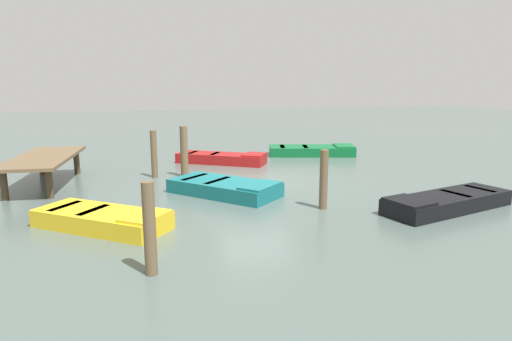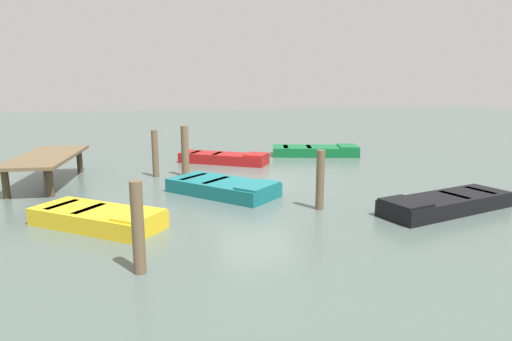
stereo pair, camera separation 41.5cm
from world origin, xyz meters
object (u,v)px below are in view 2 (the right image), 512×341
object	(u,v)px
mooring_piling_far_right	(155,154)
mooring_piling_mid_right	(320,180)
dock_segment	(46,159)
rowboat_teal	(223,187)
rowboat_yellow	(98,217)
mooring_piling_far_left	(185,151)
rowboat_red	(224,158)
rowboat_green	(316,151)
rowboat_black	(445,203)
mooring_piling_near_left	(138,228)

from	to	relation	value
mooring_piling_far_right	mooring_piling_mid_right	size ratio (longest dim) A/B	1.05
dock_segment	rowboat_teal	distance (m)	6.01
dock_segment	rowboat_yellow	xyz separation A→B (m)	(-4.96, -2.04, -0.61)
rowboat_yellow	mooring_piling_far_right	bearing A→B (deg)	113.30
mooring_piling_far_left	rowboat_yellow	bearing A→B (deg)	154.48
rowboat_red	mooring_piling_far_left	distance (m)	2.90
mooring_piling_far_right	rowboat_green	bearing A→B (deg)	-67.30
rowboat_teal	rowboat_black	bearing A→B (deg)	17.26
rowboat_red	mooring_piling_near_left	distance (m)	10.62
dock_segment	mooring_piling_near_left	world-z (taller)	mooring_piling_near_left
mooring_piling_near_left	mooring_piling_far_left	world-z (taller)	mooring_piling_far_left
rowboat_teal	rowboat_green	bearing A→B (deg)	96.52
rowboat_teal	rowboat_yellow	xyz separation A→B (m)	(-2.24, 3.28, 0.00)
dock_segment	rowboat_green	distance (m)	11.13
rowboat_teal	mooring_piling_far_left	bearing A→B (deg)	154.63
dock_segment	mooring_piling_mid_right	bearing A→B (deg)	-117.50
mooring_piling_near_left	mooring_piling_far_left	xyz separation A→B (m)	(7.90, -1.47, 0.07)
rowboat_black	mooring_piling_far_right	xyz separation A→B (m)	(6.11, 7.11, 0.61)
rowboat_red	mooring_piling_near_left	xyz separation A→B (m)	(-10.10, 3.23, 0.60)
rowboat_teal	mooring_piling_far_right	distance (m)	3.60
rowboat_red	mooring_piling_far_left	bearing A→B (deg)	-96.39
rowboat_green	mooring_piling_far_left	size ratio (longest dim) A/B	2.28
rowboat_red	mooring_piling_mid_right	xyz separation A→B (m)	(-7.19, -1.27, 0.56)
rowboat_yellow	rowboat_teal	bearing A→B (deg)	72.61
rowboat_yellow	rowboat_red	distance (m)	8.40
rowboat_teal	rowboat_red	xyz separation A→B (m)	(5.04, -0.91, -0.00)
rowboat_yellow	mooring_piling_mid_right	bearing A→B (deg)	39.30
rowboat_yellow	rowboat_red	xyz separation A→B (m)	(7.29, -4.19, -0.00)
mooring_piling_far_left	rowboat_red	bearing A→B (deg)	-38.69
mooring_piling_near_left	mooring_piling_mid_right	distance (m)	5.36
rowboat_yellow	rowboat_red	world-z (taller)	same
dock_segment	rowboat_black	bearing A→B (deg)	-113.39
rowboat_teal	rowboat_red	distance (m)	5.13
dock_segment	mooring_piling_far_right	world-z (taller)	mooring_piling_far_right
rowboat_yellow	rowboat_black	bearing A→B (deg)	32.53
mooring_piling_far_left	mooring_piling_mid_right	xyz separation A→B (m)	(-4.99, -3.03, -0.11)
rowboat_green	rowboat_black	world-z (taller)	same
dock_segment	mooring_piling_near_left	bearing A→B (deg)	-153.44
rowboat_yellow	rowboat_black	world-z (taller)	same
mooring_piling_near_left	mooring_piling_far_left	size ratio (longest dim) A/B	0.92
rowboat_black	rowboat_red	size ratio (longest dim) A/B	1.08
rowboat_yellow	mooring_piling_mid_right	world-z (taller)	mooring_piling_mid_right
rowboat_black	dock_segment	bearing A→B (deg)	-43.22
rowboat_green	mooring_piling_far_right	world-z (taller)	mooring_piling_far_right
mooring_piling_far_right	mooring_piling_far_left	xyz separation A→B (m)	(-0.17, -1.02, 0.07)
rowboat_yellow	mooring_piling_far_left	size ratio (longest dim) A/B	1.79
rowboat_green	rowboat_yellow	xyz separation A→B (m)	(-8.25, 8.58, 0.00)
dock_segment	mooring_piling_mid_right	size ratio (longest dim) A/B	2.91
mooring_piling_far_left	mooring_piling_mid_right	bearing A→B (deg)	-148.73
mooring_piling_far_right	mooring_piling_mid_right	xyz separation A→B (m)	(-5.15, -4.05, -0.04)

